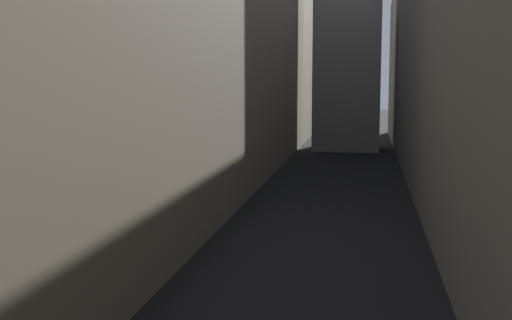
# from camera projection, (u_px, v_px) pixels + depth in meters

# --- Properties ---
(ground_plane) EXTENTS (264.00, 264.00, 0.00)m
(ground_plane) POSITION_uv_depth(u_px,v_px,m) (332.00, 195.00, 46.38)
(ground_plane) COLOR black
(building_block_left) EXTENTS (10.03, 108.00, 21.08)m
(building_block_left) POSITION_uv_depth(u_px,v_px,m) (193.00, 46.00, 48.78)
(building_block_left) COLOR gray
(building_block_left) RESTS_ON ground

